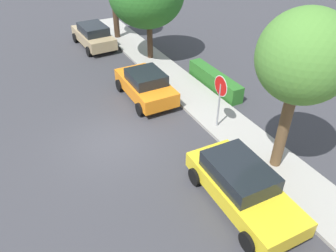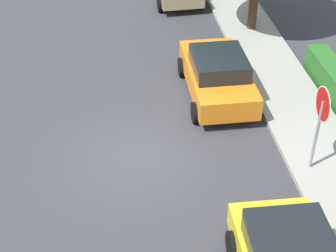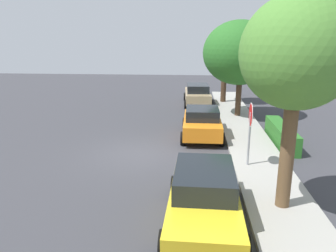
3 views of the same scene
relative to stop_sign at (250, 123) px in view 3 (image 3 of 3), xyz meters
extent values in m
plane|color=#38383D|center=(-1.22, -4.46, -1.78)|extent=(60.00, 60.00, 0.00)
cube|color=#9E9B93|center=(-1.22, 0.53, -1.71)|extent=(32.00, 2.12, 0.14)
cylinder|color=gray|center=(0.00, 0.00, -0.69)|extent=(0.08, 0.08, 2.20)
cylinder|color=white|center=(0.00, 0.00, 0.33)|extent=(0.89, 0.04, 0.89)
cylinder|color=red|center=(0.00, 0.00, 0.33)|extent=(0.83, 0.05, 0.83)
cube|color=orange|center=(-3.91, -1.69, -1.14)|extent=(3.95, 1.81, 0.69)
cube|color=black|center=(-3.77, -1.69, -0.53)|extent=(1.86, 1.59, 0.52)
cylinder|color=black|center=(-2.56, -0.78, -1.46)|extent=(0.64, 0.22, 0.64)
cylinder|color=black|center=(-2.56, -2.59, -1.46)|extent=(0.64, 0.22, 0.64)
cylinder|color=black|center=(-5.25, -0.78, -1.46)|extent=(0.64, 0.22, 0.64)
cylinder|color=black|center=(-5.25, -2.59, -1.46)|extent=(0.64, 0.22, 0.64)
cube|color=yellow|center=(4.01, -1.78, -1.19)|extent=(4.47, 1.92, 0.59)
cube|color=black|center=(3.69, -1.78, -0.61)|extent=(2.39, 1.65, 0.57)
cylinder|color=black|center=(5.54, -0.91, -1.46)|extent=(0.64, 0.23, 0.64)
cylinder|color=black|center=(5.50, -2.73, -1.46)|extent=(0.64, 0.23, 0.64)
cylinder|color=black|center=(2.52, -0.84, -1.46)|extent=(0.64, 0.23, 0.64)
cylinder|color=black|center=(2.48, -2.66, -1.46)|extent=(0.64, 0.23, 0.64)
cube|color=tan|center=(-12.02, -1.87, -1.13)|extent=(4.31, 1.94, 0.69)
cube|color=black|center=(-11.86, -1.87, -0.52)|extent=(2.35, 1.64, 0.54)
cylinder|color=black|center=(-13.42, -2.81, -1.46)|extent=(0.65, 0.25, 0.64)
cylinder|color=black|center=(-13.50, -1.07, -1.46)|extent=(0.65, 0.25, 0.64)
cylinder|color=black|center=(-10.54, -2.68, -1.46)|extent=(0.65, 0.25, 0.64)
cylinder|color=black|center=(-10.62, -0.94, -1.46)|extent=(0.65, 0.25, 0.64)
cylinder|color=#422D1E|center=(-8.25, 0.62, -0.52)|extent=(0.34, 0.34, 2.52)
ellipsoid|color=#286623|center=(-8.30, 0.52, 2.18)|extent=(4.35, 4.35, 3.83)
cylinder|color=#422D1E|center=(-12.72, 0.08, -0.05)|extent=(0.40, 0.40, 3.47)
ellipsoid|color=#387A2D|center=(-12.60, 0.17, 2.58)|extent=(2.84, 2.84, 2.20)
cylinder|color=brown|center=(3.12, 0.53, -0.01)|extent=(0.40, 0.40, 3.56)
ellipsoid|color=#4C8433|center=(3.26, 0.49, 2.74)|extent=(2.96, 2.96, 2.96)
cube|color=#286623|center=(-3.21, 2.05, -1.35)|extent=(4.10, 0.69, 0.87)
camera|label=1|loc=(9.56, -7.48, 6.70)|focal=35.00mm
camera|label=2|loc=(9.65, -5.04, 7.27)|focal=55.00mm
camera|label=3|loc=(12.00, -2.10, 3.14)|focal=35.00mm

